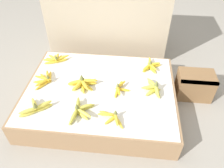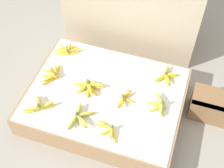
# 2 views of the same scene
# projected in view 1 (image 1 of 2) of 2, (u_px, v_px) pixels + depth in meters

# --- Properties ---
(ground_plane) EXTENTS (10.00, 10.00, 0.00)m
(ground_plane) POSITION_uv_depth(u_px,v_px,m) (101.00, 104.00, 1.93)
(ground_plane) COLOR gray
(display_platform) EXTENTS (1.23, 0.95, 0.21)m
(display_platform) POSITION_uv_depth(u_px,v_px,m) (100.00, 96.00, 1.86)
(display_platform) COLOR #997551
(display_platform) RESTS_ON ground_plane
(back_vendor_table) EXTENTS (1.24, 0.52, 0.81)m
(back_vendor_table) POSITION_uv_depth(u_px,v_px,m) (109.00, 16.00, 2.34)
(back_vendor_table) COLOR tan
(back_vendor_table) RESTS_ON ground_plane
(wooden_crate) EXTENTS (0.31, 0.20, 0.24)m
(wooden_crate) POSITION_uv_depth(u_px,v_px,m) (195.00, 85.00, 1.94)
(wooden_crate) COLOR olive
(wooden_crate) RESTS_ON ground_plane
(banana_bunch_front_left) EXTENTS (0.22, 0.20, 0.10)m
(banana_bunch_front_left) POSITION_uv_depth(u_px,v_px,m) (35.00, 107.00, 1.59)
(banana_bunch_front_left) COLOR #DBCC4C
(banana_bunch_front_left) RESTS_ON display_platform
(banana_bunch_front_midleft) EXTENTS (0.17, 0.25, 0.09)m
(banana_bunch_front_midleft) POSITION_uv_depth(u_px,v_px,m) (80.00, 110.00, 1.57)
(banana_bunch_front_midleft) COLOR gold
(banana_bunch_front_midleft) RESTS_ON display_platform
(banana_bunch_front_midright) EXTENTS (0.20, 0.16, 0.08)m
(banana_bunch_front_midright) POSITION_uv_depth(u_px,v_px,m) (112.00, 117.00, 1.53)
(banana_bunch_front_midright) COLOR gold
(banana_bunch_front_midright) RESTS_ON display_platform
(banana_bunch_middle_left) EXTENTS (0.16, 0.25, 0.08)m
(banana_bunch_middle_left) POSITION_uv_depth(u_px,v_px,m) (45.00, 79.00, 1.84)
(banana_bunch_middle_left) COLOR gold
(banana_bunch_middle_left) RESTS_ON display_platform
(banana_bunch_middle_midleft) EXTENTS (0.25, 0.18, 0.11)m
(banana_bunch_middle_midleft) POSITION_uv_depth(u_px,v_px,m) (82.00, 83.00, 1.78)
(banana_bunch_middle_midleft) COLOR gold
(banana_bunch_middle_midleft) RESTS_ON display_platform
(banana_bunch_middle_midright) EXTENTS (0.12, 0.21, 0.08)m
(banana_bunch_middle_midright) POSITION_uv_depth(u_px,v_px,m) (120.00, 88.00, 1.76)
(banana_bunch_middle_midright) COLOR gold
(banana_bunch_middle_midright) RESTS_ON display_platform
(banana_bunch_middle_right) EXTENTS (0.17, 0.21, 0.10)m
(banana_bunch_middle_right) POSITION_uv_depth(u_px,v_px,m) (153.00, 88.00, 1.75)
(banana_bunch_middle_right) COLOR gold
(banana_bunch_middle_right) RESTS_ON display_platform
(banana_bunch_back_left) EXTENTS (0.23, 0.17, 0.09)m
(banana_bunch_back_left) POSITION_uv_depth(u_px,v_px,m) (56.00, 59.00, 2.05)
(banana_bunch_back_left) COLOR gold
(banana_bunch_back_left) RESTS_ON display_platform
(banana_bunch_back_right) EXTENTS (0.18, 0.21, 0.09)m
(banana_bunch_back_right) POSITION_uv_depth(u_px,v_px,m) (151.00, 66.00, 1.97)
(banana_bunch_back_right) COLOR yellow
(banana_bunch_back_right) RESTS_ON display_platform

